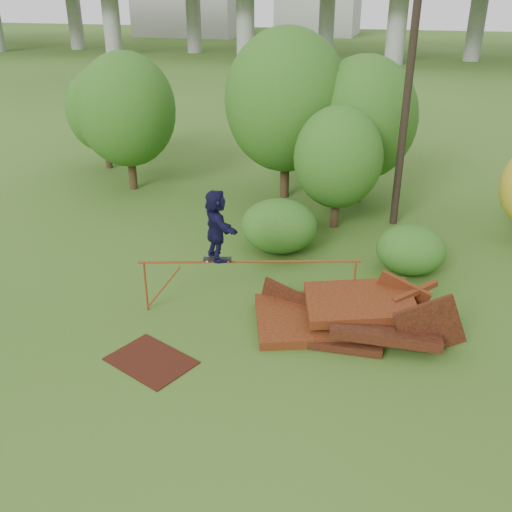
% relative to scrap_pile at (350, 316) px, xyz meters
% --- Properties ---
extents(ground, '(240.00, 240.00, 0.00)m').
position_rel_scrap_pile_xyz_m(ground, '(-1.92, -1.56, -0.37)').
color(ground, '#2D5116').
rests_on(ground, ground).
extents(scrap_pile, '(5.73, 3.42, 1.89)m').
position_rel_scrap_pile_xyz_m(scrap_pile, '(0.00, 0.00, 0.00)').
color(scrap_pile, '#45150C').
rests_on(scrap_pile, ground).
extents(grind_rail, '(5.89, 1.75, 1.53)m').
position_rel_scrap_pile_xyz_m(grind_rail, '(-2.84, 0.26, 0.90)').
color(grind_rail, brown).
rests_on(grind_rail, ground).
extents(skateboard, '(0.80, 0.41, 0.08)m').
position_rel_scrap_pile_xyz_m(skateboard, '(-3.69, 0.01, 1.22)').
color(skateboard, black).
rests_on(skateboard, grind_rail).
extents(skater, '(1.58, 1.78, 1.96)m').
position_rel_scrap_pile_xyz_m(skater, '(-3.69, 0.01, 2.22)').
color(skater, black).
rests_on(skater, skateboard).
extents(flat_plate, '(2.40, 2.11, 0.03)m').
position_rel_scrap_pile_xyz_m(flat_plate, '(-4.50, -2.79, -0.36)').
color(flat_plate, '#34140B').
rests_on(flat_plate, ground).
extents(tree_0, '(4.22, 4.22, 5.95)m').
position_rel_scrap_pile_xyz_m(tree_0, '(-10.84, 9.13, 3.15)').
color(tree_0, black).
rests_on(tree_0, ground).
extents(tree_1, '(5.02, 5.02, 6.98)m').
position_rel_scrap_pile_xyz_m(tree_1, '(-4.01, 9.86, 3.72)').
color(tree_1, black).
rests_on(tree_1, ground).
extents(tree_2, '(3.24, 3.24, 4.56)m').
position_rel_scrap_pile_xyz_m(tree_2, '(-1.43, 7.02, 2.32)').
color(tree_2, black).
rests_on(tree_2, ground).
extents(tree_3, '(4.32, 4.32, 5.99)m').
position_rel_scrap_pile_xyz_m(tree_3, '(-0.90, 10.12, 3.13)').
color(tree_3, black).
rests_on(tree_3, ground).
extents(tree_6, '(3.53, 3.53, 4.93)m').
position_rel_scrap_pile_xyz_m(tree_6, '(-13.50, 11.78, 2.52)').
color(tree_6, black).
rests_on(tree_6, ground).
extents(shrub_left, '(2.62, 2.42, 1.81)m').
position_rel_scrap_pile_xyz_m(shrub_left, '(-2.97, 4.38, 0.54)').
color(shrub_left, '#134111').
rests_on(shrub_left, ground).
extents(shrub_right, '(2.18, 2.00, 1.54)m').
position_rel_scrap_pile_xyz_m(shrub_right, '(1.43, 3.86, 0.40)').
color(shrub_right, '#134111').
rests_on(shrub_right, ground).
extents(utility_pole, '(1.40, 0.28, 11.14)m').
position_rel_scrap_pile_xyz_m(utility_pole, '(0.74, 7.96, 5.27)').
color(utility_pole, black).
rests_on(utility_pole, ground).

